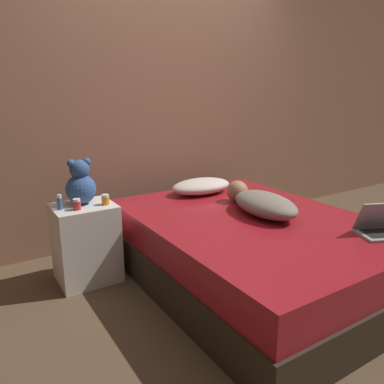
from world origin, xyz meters
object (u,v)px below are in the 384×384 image
bottle_orange (105,200)px  teddy_bear (81,184)px  bottle_blue (60,202)px  pillow (201,186)px  person_lying (261,202)px  bottle_white (59,202)px  bottle_red (77,204)px  laptop (384,227)px

bottle_orange → teddy_bear: bearing=139.4°
bottle_orange → bottle_blue: size_ratio=0.70×
bottle_blue → bottle_orange: bearing=-10.1°
pillow → person_lying: person_lying is taller
bottle_white → bottle_red: size_ratio=1.05×
teddy_bear → bottle_blue: (-0.17, -0.06, -0.09)m
pillow → bottle_orange: size_ratio=7.48×
bottle_red → bottle_white: bearing=128.0°
bottle_white → bottle_blue: 0.05m
laptop → bottle_red: bearing=164.6°
bottle_orange → laptop: bearing=-43.8°
bottle_blue → teddy_bear: bearing=20.2°
person_lying → bottle_blue: bearing=162.0°
laptop → teddy_bear: bearing=160.5°
teddy_bear → bottle_orange: (0.13, -0.12, -0.11)m
person_lying → laptop: (0.35, -0.73, -0.03)m
bottle_orange → bottle_blue: bottle_blue is taller
person_lying → bottle_red: person_lying is taller
teddy_bear → bottle_red: 0.18m
laptop → bottle_blue: laptop is taller
person_lying → bottle_red: 1.30m
pillow → bottle_blue: bottle_blue is taller
pillow → bottle_red: bearing=-172.2°
bottle_white → bottle_orange: 0.31m
person_lying → bottle_orange: bearing=158.0°
bottle_blue → laptop: bearing=-39.1°
person_lying → bottle_white: bearing=160.1°
pillow → bottle_white: bottle_white is taller
laptop → pillow: bearing=130.4°
pillow → laptop: bearing=-73.6°
bottle_orange → bottle_red: (-0.21, -0.01, 0.00)m
bottle_blue → bottle_red: size_ratio=1.38×
person_lying → teddy_bear: 1.30m
pillow → teddy_bear: bearing=-178.6°
bottle_blue → person_lying: bearing=-25.1°
pillow → bottle_orange: 0.93m
bottle_white → bottle_red: bottle_white is taller
pillow → bottle_red: 1.13m
laptop → bottle_red: 1.99m
teddy_bear → bottle_blue: 0.20m
teddy_bear → bottle_blue: bearing=-159.8°
pillow → person_lying: size_ratio=0.72×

